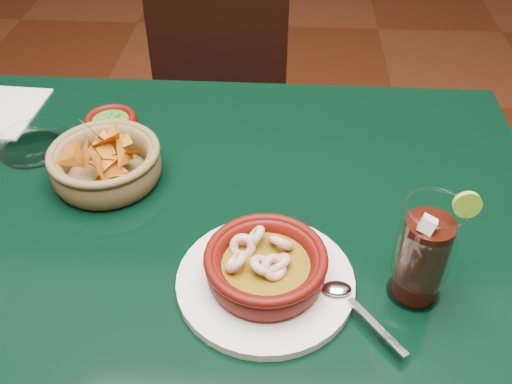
# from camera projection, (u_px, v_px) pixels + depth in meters

# --- Properties ---
(dining_table) EXTENTS (1.20, 0.80, 0.75)m
(dining_table) POSITION_uv_depth(u_px,v_px,m) (174.00, 253.00, 0.96)
(dining_table) COLOR black
(dining_table) RESTS_ON ground
(dining_chair) EXTENTS (0.45, 0.45, 0.90)m
(dining_chair) POSITION_uv_depth(u_px,v_px,m) (211.00, 106.00, 1.60)
(dining_chair) COLOR black
(dining_chair) RESTS_ON ground
(shrimp_plate) EXTENTS (0.30, 0.24, 0.07)m
(shrimp_plate) POSITION_uv_depth(u_px,v_px,m) (266.00, 270.00, 0.76)
(shrimp_plate) COLOR silver
(shrimp_plate) RESTS_ON dining_table
(chip_basket) EXTENTS (0.21, 0.21, 0.13)m
(chip_basket) POSITION_uv_depth(u_px,v_px,m) (106.00, 163.00, 0.93)
(chip_basket) COLOR olive
(chip_basket) RESTS_ON dining_table
(guacamole_ramekin) EXTENTS (0.12, 0.12, 0.04)m
(guacamole_ramekin) POSITION_uv_depth(u_px,v_px,m) (112.00, 124.00, 1.04)
(guacamole_ramekin) COLOR #440804
(guacamole_ramekin) RESTS_ON dining_table
(cola_drink) EXTENTS (0.15, 0.15, 0.18)m
(cola_drink) POSITION_uv_depth(u_px,v_px,m) (424.00, 253.00, 0.72)
(cola_drink) COLOR white
(cola_drink) RESTS_ON dining_table
(glass_ashtray) EXTENTS (0.14, 0.14, 0.03)m
(glass_ashtray) POSITION_uv_depth(u_px,v_px,m) (32.00, 143.00, 1.00)
(glass_ashtray) COLOR white
(glass_ashtray) RESTS_ON dining_table
(paper_menu) EXTENTS (0.14, 0.19, 0.00)m
(paper_menu) POSITION_uv_depth(u_px,v_px,m) (2.00, 112.00, 1.10)
(paper_menu) COLOR beige
(paper_menu) RESTS_ON dining_table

